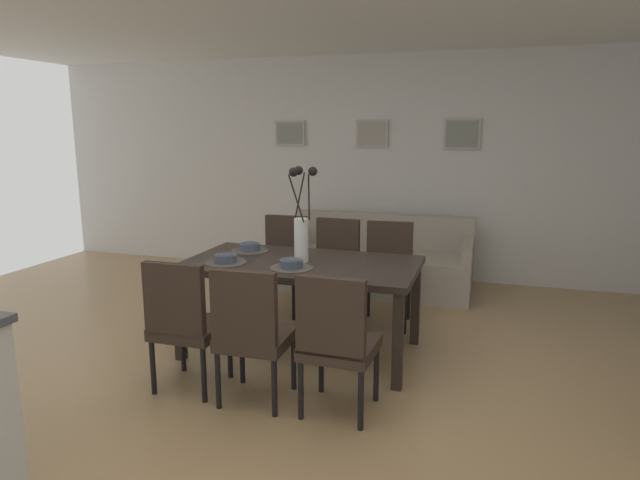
{
  "coord_description": "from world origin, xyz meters",
  "views": [
    {
      "loc": [
        1.16,
        -3.28,
        1.76
      ],
      "look_at": [
        -0.15,
        0.87,
        0.88
      ],
      "focal_mm": 31.01,
      "sensor_mm": 36.0,
      "label": 1
    }
  ],
  "objects_px": {
    "dining_chair_far_left": "(252,329)",
    "framed_picture_right": "(462,134)",
    "bowl_far_left": "(292,263)",
    "framed_picture_center": "(372,134)",
    "dining_chair_mid_right": "(388,268)",
    "dining_chair_near_left": "(184,319)",
    "dining_chair_far_right": "(334,264)",
    "dining_chair_near_right": "(283,259)",
    "bowl_near_left": "(226,258)",
    "sofa": "(377,264)",
    "centerpiece_vase": "(301,226)",
    "dining_table": "(302,271)",
    "framed_picture_left": "(290,133)",
    "bowl_near_right": "(250,246)",
    "dining_chair_mid_left": "(336,338)"
  },
  "relations": [
    {
      "from": "dining_chair_mid_left",
      "to": "sofa",
      "type": "distance_m",
      "value": 2.85
    },
    {
      "from": "centerpiece_vase",
      "to": "framed_picture_right",
      "type": "distance_m",
      "value": 2.8
    },
    {
      "from": "dining_chair_near_right",
      "to": "bowl_near_right",
      "type": "bearing_deg",
      "value": -91.96
    },
    {
      "from": "centerpiece_vase",
      "to": "bowl_far_left",
      "type": "height_order",
      "value": "centerpiece_vase"
    },
    {
      "from": "dining_chair_near_left",
      "to": "dining_chair_far_right",
      "type": "height_order",
      "value": "same"
    },
    {
      "from": "dining_chair_near_left",
      "to": "dining_chair_mid_left",
      "type": "relative_size",
      "value": 1.0
    },
    {
      "from": "dining_chair_far_left",
      "to": "bowl_near_right",
      "type": "distance_m",
      "value": 1.28
    },
    {
      "from": "bowl_near_left",
      "to": "framed_picture_left",
      "type": "bearing_deg",
      "value": 100.05
    },
    {
      "from": "dining_chair_near_right",
      "to": "centerpiece_vase",
      "type": "relative_size",
      "value": 1.25
    },
    {
      "from": "dining_chair_near_left",
      "to": "framed_picture_left",
      "type": "distance_m",
      "value": 3.63
    },
    {
      "from": "dining_table",
      "to": "bowl_near_left",
      "type": "height_order",
      "value": "bowl_near_left"
    },
    {
      "from": "framed_picture_left",
      "to": "dining_chair_far_left",
      "type": "bearing_deg",
      "value": -73.6
    },
    {
      "from": "dining_table",
      "to": "framed_picture_right",
      "type": "distance_m",
      "value": 2.9
    },
    {
      "from": "dining_chair_far_right",
      "to": "sofa",
      "type": "xyz_separation_m",
      "value": [
        0.2,
        1.02,
        -0.23
      ]
    },
    {
      "from": "framed_picture_center",
      "to": "framed_picture_right",
      "type": "height_order",
      "value": "framed_picture_right"
    },
    {
      "from": "dining_chair_near_left",
      "to": "sofa",
      "type": "relative_size",
      "value": 0.45
    },
    {
      "from": "bowl_far_left",
      "to": "framed_picture_right",
      "type": "relative_size",
      "value": 0.42
    },
    {
      "from": "dining_chair_near_left",
      "to": "centerpiece_vase",
      "type": "height_order",
      "value": "centerpiece_vase"
    },
    {
      "from": "dining_table",
      "to": "sofa",
      "type": "height_order",
      "value": "sofa"
    },
    {
      "from": "dining_chair_near_left",
      "to": "dining_chair_mid_left",
      "type": "bearing_deg",
      "value": -1.07
    },
    {
      "from": "dining_chair_near_left",
      "to": "framed_picture_left",
      "type": "height_order",
      "value": "framed_picture_left"
    },
    {
      "from": "dining_chair_near_left",
      "to": "framed_picture_center",
      "type": "bearing_deg",
      "value": 81.3
    },
    {
      "from": "dining_chair_near_right",
      "to": "dining_chair_far_left",
      "type": "bearing_deg",
      "value": -74.82
    },
    {
      "from": "dining_table",
      "to": "framed_picture_left",
      "type": "relative_size",
      "value": 4.71
    },
    {
      "from": "dining_table",
      "to": "dining_chair_near_left",
      "type": "relative_size",
      "value": 1.96
    },
    {
      "from": "dining_table",
      "to": "dining_chair_mid_right",
      "type": "height_order",
      "value": "dining_chair_mid_right"
    },
    {
      "from": "dining_chair_near_right",
      "to": "dining_chair_mid_left",
      "type": "bearing_deg",
      "value": -60.03
    },
    {
      "from": "centerpiece_vase",
      "to": "framed_picture_center",
      "type": "height_order",
      "value": "framed_picture_center"
    },
    {
      "from": "dining_chair_mid_right",
      "to": "bowl_far_left",
      "type": "distance_m",
      "value": 1.25
    },
    {
      "from": "bowl_near_right",
      "to": "sofa",
      "type": "distance_m",
      "value": 1.92
    },
    {
      "from": "dining_table",
      "to": "dining_chair_mid_left",
      "type": "bearing_deg",
      "value": -59.14
    },
    {
      "from": "bowl_near_right",
      "to": "bowl_far_left",
      "type": "relative_size",
      "value": 1.0
    },
    {
      "from": "bowl_near_right",
      "to": "framed_picture_left",
      "type": "distance_m",
      "value": 2.52
    },
    {
      "from": "dining_chair_far_left",
      "to": "dining_chair_near_right",
      "type": "bearing_deg",
      "value": 105.18
    },
    {
      "from": "dining_chair_far_right",
      "to": "bowl_near_right",
      "type": "relative_size",
      "value": 5.41
    },
    {
      "from": "framed_picture_left",
      "to": "dining_chair_far_right",
      "type": "bearing_deg",
      "value": -57.44
    },
    {
      "from": "framed_picture_center",
      "to": "dining_chair_far_right",
      "type": "bearing_deg",
      "value": -89.8
    },
    {
      "from": "dining_chair_far_right",
      "to": "centerpiece_vase",
      "type": "relative_size",
      "value": 1.25
    },
    {
      "from": "bowl_near_right",
      "to": "framed_picture_center",
      "type": "xyz_separation_m",
      "value": [
        0.54,
        2.29,
        0.91
      ]
    },
    {
      "from": "bowl_near_left",
      "to": "centerpiece_vase",
      "type": "bearing_deg",
      "value": 22.37
    },
    {
      "from": "dining_chair_far_left",
      "to": "framed_picture_center",
      "type": "bearing_deg",
      "value": 89.75
    },
    {
      "from": "dining_chair_near_right",
      "to": "bowl_near_left",
      "type": "relative_size",
      "value": 5.41
    },
    {
      "from": "dining_chair_far_right",
      "to": "dining_chair_near_right",
      "type": "bearing_deg",
      "value": 177.06
    },
    {
      "from": "dining_chair_far_left",
      "to": "framed_picture_right",
      "type": "distance_m",
      "value": 3.78
    },
    {
      "from": "bowl_near_left",
      "to": "framed_picture_left",
      "type": "height_order",
      "value": "framed_picture_left"
    },
    {
      "from": "dining_chair_far_right",
      "to": "dining_chair_mid_left",
      "type": "distance_m",
      "value": 1.88
    },
    {
      "from": "framed_picture_right",
      "to": "sofa",
      "type": "bearing_deg",
      "value": -143.99
    },
    {
      "from": "dining_chair_near_left",
      "to": "sofa",
      "type": "distance_m",
      "value": 2.9
    },
    {
      "from": "dining_table",
      "to": "centerpiece_vase",
      "type": "distance_m",
      "value": 0.36
    },
    {
      "from": "dining_chair_far_left",
      "to": "bowl_far_left",
      "type": "distance_m",
      "value": 0.75
    }
  ]
}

